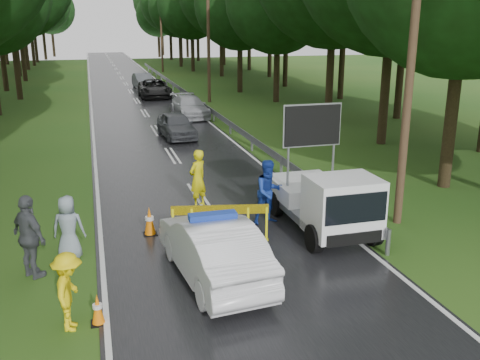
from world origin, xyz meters
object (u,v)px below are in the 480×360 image
object	(u,v)px
work_truck	(325,200)
civilian	(269,192)
police_sedan	(213,249)
queue_car_third	(154,89)
officer	(198,179)
queue_car_first	(176,125)
barrier	(220,215)
queue_car_second	(190,107)
queue_car_fourth	(143,81)

from	to	relation	value
work_truck	civilian	xyz separation A→B (m)	(-1.30, 1.09, 0.02)
police_sedan	queue_car_third	world-z (taller)	police_sedan
officer	queue_car_first	distance (m)	10.92
queue_car_first	officer	bearing A→B (deg)	-99.76
civilian	police_sedan	bearing A→B (deg)	-137.95
barrier	civilian	world-z (taller)	civilian
officer	queue_car_second	xyz separation A→B (m)	(2.82, 16.87, -0.29)
barrier	police_sedan	bearing A→B (deg)	-96.08
officer	queue_car_second	distance (m)	17.11
officer	queue_car_fourth	xyz separation A→B (m)	(1.52, 32.87, -0.26)
barrier	queue_car_first	xyz separation A→B (m)	(1.04, 13.95, -0.16)
queue_car_second	barrier	bearing A→B (deg)	-101.11
barrier	queue_car_fourth	size ratio (longest dim) A/B	0.62
barrier	work_truck	bearing A→B (deg)	11.61
queue_car_third	queue_car_second	bearing A→B (deg)	-82.74
officer	civilian	xyz separation A→B (m)	(1.73, -2.00, 0.02)
police_sedan	queue_car_second	xyz separation A→B (m)	(3.46, 21.91, -0.07)
work_truck	barrier	xyz separation A→B (m)	(-3.04, 0.01, -0.12)
work_truck	queue_car_second	bearing A→B (deg)	90.15
barrier	civilian	bearing A→B (deg)	43.79
police_sedan	officer	bearing A→B (deg)	-103.39
police_sedan	work_truck	world-z (taller)	work_truck
work_truck	civilian	size ratio (longest dim) A/B	2.27
police_sedan	civilian	distance (m)	3.86
queue_car_second	queue_car_third	size ratio (longest dim) A/B	0.89
queue_car_first	queue_car_fourth	size ratio (longest dim) A/B	0.93
officer	civilian	size ratio (longest dim) A/B	0.98
civilian	officer	bearing A→B (deg)	120.77
queue_car_second	queue_car_fourth	bearing A→B (deg)	91.60
work_truck	queue_car_third	xyz separation A→B (m)	(-1.24, 29.71, -0.23)
work_truck	queue_car_first	bearing A→B (deg)	97.70
civilian	queue_car_second	size ratio (longest dim) A/B	0.43
barrier	queue_car_second	distance (m)	20.15
barrier	officer	bearing A→B (deg)	101.68
officer	queue_car_fourth	size ratio (longest dim) A/B	0.46
police_sedan	work_truck	size ratio (longest dim) A/B	1.04
queue_car_fourth	civilian	bearing A→B (deg)	-94.15
police_sedan	queue_car_third	xyz separation A→B (m)	(2.43, 31.66, -0.02)
police_sedan	work_truck	distance (m)	4.16
queue_car_third	officer	bearing A→B (deg)	-92.62
barrier	queue_car_third	xyz separation A→B (m)	(1.79, 29.70, -0.11)
barrier	queue_car_second	bearing A→B (deg)	93.75
work_truck	officer	distance (m)	4.33
work_truck	barrier	size ratio (longest dim) A/B	1.70
officer	queue_car_fourth	bearing A→B (deg)	-129.67
queue_car_second	civilian	bearing A→B (deg)	-96.36
work_truck	civilian	bearing A→B (deg)	139.48
police_sedan	queue_car_third	distance (m)	31.75
police_sedan	civilian	size ratio (longest dim) A/B	2.37
civilian	queue_car_second	world-z (taller)	civilian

